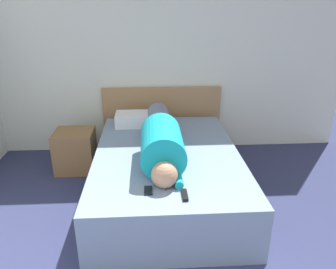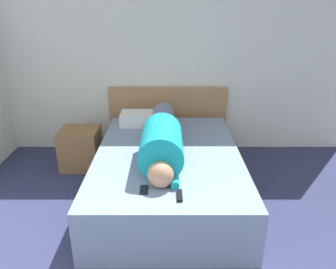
{
  "view_description": "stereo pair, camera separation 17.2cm",
  "coord_description": "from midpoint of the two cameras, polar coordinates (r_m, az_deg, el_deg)",
  "views": [
    {
      "loc": [
        -0.03,
        -0.19,
        1.87
      ],
      "look_at": [
        0.15,
        2.6,
        0.74
      ],
      "focal_mm": 35.0,
      "sensor_mm": 36.0,
      "label": 1
    },
    {
      "loc": [
        0.15,
        -0.19,
        1.87
      ],
      "look_at": [
        0.15,
        2.6,
        0.74
      ],
      "focal_mm": 35.0,
      "sensor_mm": 36.0,
      "label": 2
    }
  ],
  "objects": [
    {
      "name": "pillow_near_headboard",
      "position": [
        3.97,
        -6.86,
        2.66
      ],
      "size": [
        0.48,
        0.3,
        0.15
      ],
      "color": "white",
      "rests_on": "bed"
    },
    {
      "name": "wall_back",
      "position": [
        4.22,
        -4.44,
        14.24
      ],
      "size": [
        5.08,
        0.06,
        2.6
      ],
      "color": "silver",
      "rests_on": "ground_plane"
    },
    {
      "name": "headboard",
      "position": [
        4.36,
        -2.2,
        2.73
      ],
      "size": [
        1.54,
        0.04,
        0.86
      ],
      "color": "#A37A51",
      "rests_on": "ground_plane"
    },
    {
      "name": "bed",
      "position": [
        3.37,
        -1.63,
        -6.8
      ],
      "size": [
        1.42,
        2.09,
        0.49
      ],
      "color": "#7589A8",
      "rests_on": "ground_plane"
    },
    {
      "name": "person_lying",
      "position": [
        3.15,
        -2.75,
        -0.74
      ],
      "size": [
        0.38,
        1.64,
        0.38
      ],
      "color": "tan",
      "rests_on": "bed"
    },
    {
      "name": "cell_phone",
      "position": [
        2.63,
        -5.35,
        -9.72
      ],
      "size": [
        0.06,
        0.13,
        0.01
      ],
      "color": "black",
      "rests_on": "bed"
    },
    {
      "name": "tv_remote",
      "position": [
        2.55,
        1.0,
        -10.53
      ],
      "size": [
        0.04,
        0.15,
        0.02
      ],
      "color": "black",
      "rests_on": "bed"
    },
    {
      "name": "nightstand",
      "position": [
        4.05,
        -17.03,
        -2.7
      ],
      "size": [
        0.45,
        0.42,
        0.48
      ],
      "color": "brown",
      "rests_on": "ground_plane"
    }
  ]
}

